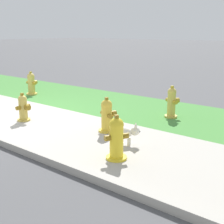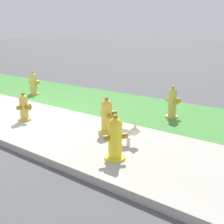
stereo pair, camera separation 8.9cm
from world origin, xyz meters
name	(u,v)px [view 1 (the left image)]	position (x,y,z in m)	size (l,w,h in m)	color
ground_plane	(14,116)	(0.00, 0.00, 0.00)	(120.00, 120.00, 0.00)	#515154
sidewalk_pavement	(14,116)	(0.00, 0.00, 0.01)	(18.00, 2.37, 0.01)	#ADA89E
grass_verge	(86,98)	(0.00, 2.52, 0.00)	(18.00, 2.66, 0.01)	#47893D
fire_hydrant_near_corner	(116,138)	(3.52, -0.50, 0.35)	(0.38, 0.39, 0.73)	yellow
fire_hydrant_mid_block	(31,84)	(-1.77, 1.88, 0.35)	(0.40, 0.38, 0.74)	gold
fire_hydrant_at_driveway	(107,116)	(2.52, 0.46, 0.34)	(0.40, 0.38, 0.71)	gold
fire_hydrant_far_end	(23,108)	(0.56, -0.11, 0.30)	(0.34, 0.37, 0.64)	gold
fire_hydrant_across_street	(172,102)	(3.00, 2.25, 0.36)	(0.37, 0.35, 0.75)	gold
small_white_dog	(126,133)	(3.26, 0.11, 0.23)	(0.45, 0.37, 0.41)	silver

